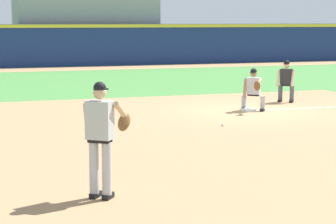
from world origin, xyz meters
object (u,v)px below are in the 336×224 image
Objects in this scene: umpire at (286,79)px; pitcher at (102,133)px; first_base_bag at (248,110)px; baseball at (223,125)px; first_baseman at (254,88)px.

pitcher is at bearing -131.13° from umpire.
baseball is at bearing -128.07° from first_base_bag.
pitcher is (-6.55, -8.41, 1.01)m from first_base_bag.
pitcher is 1.39× the size of first_baseman.
pitcher reaches higher than first_base_bag.
first_base_bag is 10.71m from pitcher.
first_base_bag is at bearing -176.72° from first_baseman.
pitcher is 1.27× the size of umpire.
pitcher is at bearing -128.69° from first_baseman.
umpire is at bearing 36.49° from first_base_bag.
umpire is (2.24, 1.65, 0.75)m from first_base_bag.
baseball is 5.85m from umpire.
first_baseman is 2.62m from umpire.
umpire is at bearing 48.87° from pitcher.
pitcher is 13.36m from umpire.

